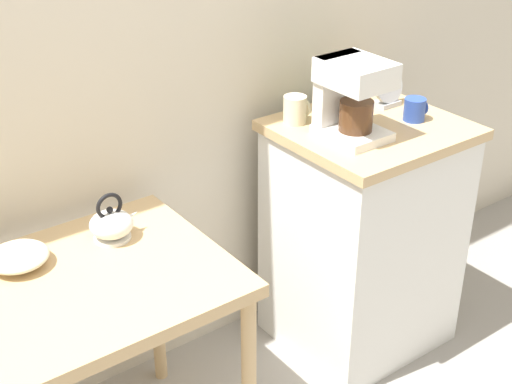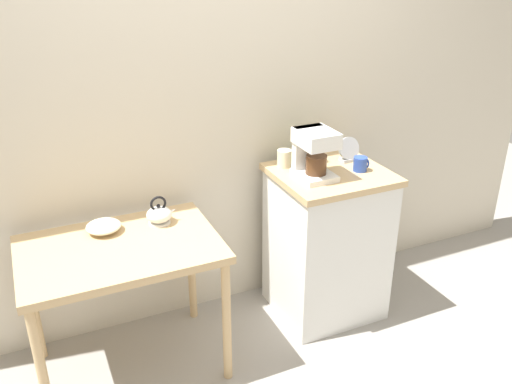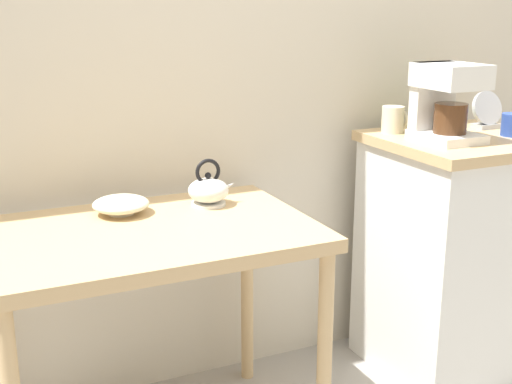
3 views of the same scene
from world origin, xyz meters
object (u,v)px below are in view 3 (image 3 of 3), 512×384
object	(u,v)px
mug_small_cream	(393,120)
table_clock	(487,112)
coffee_maker	(445,99)
teakettle	(209,190)
bowl_stoneware	(121,204)
mug_tall_green	(436,117)

from	to	relation	value
mug_small_cream	table_clock	bearing A→B (deg)	-11.28
coffee_maker	mug_small_cream	bearing A→B (deg)	110.39
teakettle	table_clock	size ratio (longest dim) A/B	1.12
mug_small_cream	table_clock	size ratio (longest dim) A/B	0.69
teakettle	mug_small_cream	xyz separation A→B (m)	(0.74, 0.06, 0.16)
bowl_stoneware	coffee_maker	distance (m)	1.13
mug_small_cream	mug_tall_green	bearing A→B (deg)	-3.27
coffee_maker	mug_small_cream	size ratio (longest dim) A/B	2.72
teakettle	coffee_maker	size ratio (longest dim) A/B	0.60
coffee_maker	mug_tall_green	world-z (taller)	coffee_maker
bowl_stoneware	mug_small_cream	size ratio (longest dim) A/B	1.78
coffee_maker	table_clock	xyz separation A→B (m)	(0.30, 0.11, -0.08)
mug_small_cream	teakettle	bearing A→B (deg)	-175.10
bowl_stoneware	coffee_maker	size ratio (longest dim) A/B	0.65
mug_tall_green	table_clock	size ratio (longest dim) A/B	0.66
bowl_stoneware	coffee_maker	bearing A→B (deg)	-7.67
coffee_maker	table_clock	world-z (taller)	coffee_maker
bowl_stoneware	teakettle	world-z (taller)	teakettle
teakettle	coffee_maker	bearing A→B (deg)	-8.71
mug_small_cream	mug_tall_green	distance (m)	0.18
teakettle	mug_tall_green	size ratio (longest dim) A/B	1.69
table_clock	mug_small_cream	bearing A→B (deg)	168.72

